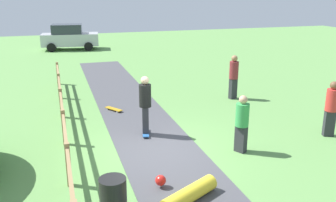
{
  "coord_description": "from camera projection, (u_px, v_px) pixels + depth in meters",
  "views": [
    {
      "loc": [
        -2.7,
        -9.62,
        4.56
      ],
      "look_at": [
        0.75,
        1.54,
        1.0
      ],
      "focal_mm": 39.8,
      "sensor_mm": 36.0,
      "label": 1
    }
  ],
  "objects": [
    {
      "name": "skateboard_loose",
      "position": [
        114.0,
        109.0,
        14.33
      ],
      "size": [
        0.61,
        0.78,
        0.08
      ],
      "color": "#BF8C19",
      "rests_on": "asphalt_path"
    },
    {
      "name": "bystander_red",
      "position": [
        331.0,
        106.0,
        11.69
      ],
      "size": [
        0.48,
        0.48,
        1.8
      ],
      "color": "#2D2D33",
      "rests_on": "ground_plane"
    },
    {
      "name": "parked_car_silver",
      "position": [
        70.0,
        37.0,
        28.39
      ],
      "size": [
        4.37,
        2.38,
        1.92
      ],
      "color": "#B7B7BC",
      "rests_on": "ground_plane"
    },
    {
      "name": "skater_riding",
      "position": [
        145.0,
        102.0,
        11.71
      ],
      "size": [
        0.46,
        0.82,
        1.92
      ],
      "color": "#265999",
      "rests_on": "asphalt_path"
    },
    {
      "name": "bystander_green",
      "position": [
        242.0,
        121.0,
        10.55
      ],
      "size": [
        0.51,
        0.51,
        1.69
      ],
      "color": "#2D2D33",
      "rests_on": "ground_plane"
    },
    {
      "name": "ground_plane",
      "position": [
        159.0,
        151.0,
        10.88
      ],
      "size": [
        60.0,
        60.0,
        0.0
      ],
      "primitive_type": "plane",
      "color": "#60934C"
    },
    {
      "name": "bystander_maroon",
      "position": [
        234.0,
        75.0,
        15.7
      ],
      "size": [
        0.47,
        0.47,
        1.87
      ],
      "color": "#2D2D33",
      "rests_on": "ground_plane"
    },
    {
      "name": "asphalt_path",
      "position": [
        159.0,
        150.0,
        10.88
      ],
      "size": [
        2.4,
        28.0,
        0.02
      ],
      "primitive_type": "cube",
      "color": "#47474C",
      "rests_on": "ground_plane"
    },
    {
      "name": "wooden_fence",
      "position": [
        66.0,
        140.0,
        9.95
      ],
      "size": [
        0.12,
        18.12,
        1.1
      ],
      "color": "#997A51",
      "rests_on": "ground_plane"
    },
    {
      "name": "trash_bin",
      "position": [
        113.0,
        198.0,
        7.57
      ],
      "size": [
        0.56,
        0.56,
        0.9
      ],
      "primitive_type": "cylinder",
      "color": "black",
      "rests_on": "ground_plane"
    },
    {
      "name": "skater_fallen",
      "position": [
        187.0,
        193.0,
        8.25
      ],
      "size": [
        1.53,
        1.45,
        0.36
      ],
      "color": "yellow",
      "rests_on": "asphalt_path"
    }
  ]
}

